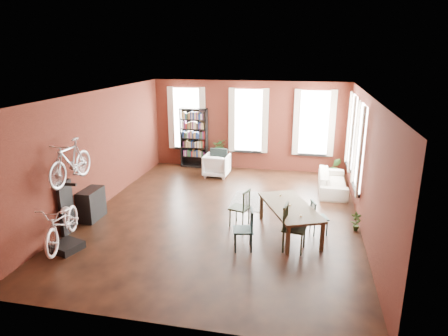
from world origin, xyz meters
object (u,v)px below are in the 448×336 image
(dining_chair_a, at_px, (243,230))
(bike_trainer, at_px, (67,247))
(dining_chair_c, at_px, (294,228))
(console_table, at_px, (92,204))
(bicycle_floor, at_px, (60,204))
(bookshelf, at_px, (194,138))
(white_armchair, at_px, (217,164))
(dining_chair_b, at_px, (240,208))
(plant_stand, at_px, (221,161))
(cream_sofa, at_px, (333,178))
(dining_table, at_px, (289,220))
(dining_chair_d, at_px, (319,218))

(dining_chair_a, relative_size, bike_trainer, 1.62)
(dining_chair_c, distance_m, bike_trainer, 5.02)
(console_table, relative_size, bicycle_floor, 0.43)
(bookshelf, relative_size, white_armchair, 2.58)
(dining_chair_b, relative_size, bicycle_floor, 0.51)
(bike_trainer, height_order, console_table, console_table)
(dining_chair_b, xyz_separation_m, bike_trainer, (-3.51, -2.07, -0.39))
(white_armchair, distance_m, plant_stand, 0.98)
(cream_sofa, height_order, plant_stand, cream_sofa)
(dining_table, xyz_separation_m, dining_chair_a, (-0.95, -1.01, 0.11))
(cream_sofa, height_order, bike_trainer, cream_sofa)
(console_table, bearing_deg, dining_chair_d, 3.17)
(bookshelf, relative_size, bike_trainer, 3.83)
(dining_chair_a, distance_m, bicycle_floor, 3.96)
(dining_table, xyz_separation_m, plant_stand, (-2.78, 5.01, -0.09))
(dining_chair_a, bearing_deg, plant_stand, -175.70)
(cream_sofa, bearing_deg, dining_chair_b, 142.33)
(white_armchair, height_order, plant_stand, white_armchair)
(dining_chair_c, height_order, bookshelf, bookshelf)
(dining_chair_d, xyz_separation_m, plant_stand, (-3.47, 4.88, -0.14))
(dining_chair_d, xyz_separation_m, bookshelf, (-4.48, 4.88, 0.69))
(dining_table, relative_size, dining_chair_a, 2.24)
(bookshelf, height_order, plant_stand, bookshelf)
(white_armchair, bearing_deg, dining_chair_b, 113.12)
(dining_chair_d, bearing_deg, bookshelf, 24.10)
(cream_sofa, relative_size, console_table, 2.60)
(bike_trainer, bearing_deg, dining_chair_d, 20.21)
(dining_chair_a, bearing_deg, dining_table, 124.05)
(dining_table, bearing_deg, bike_trainer, 177.53)
(dining_table, xyz_separation_m, dining_chair_c, (0.15, -0.83, 0.17))
(dining_chair_c, xyz_separation_m, plant_stand, (-2.93, 5.84, -0.26))
(bookshelf, distance_m, white_armchair, 1.59)
(white_armchair, distance_m, console_table, 4.85)
(white_armchair, bearing_deg, dining_chair_a, 111.38)
(dining_chair_b, relative_size, bookshelf, 0.43)
(dining_chair_b, distance_m, dining_chair_c, 1.73)
(dining_chair_a, height_order, bicycle_floor, bicycle_floor)
(dining_chair_c, distance_m, cream_sofa, 4.27)
(plant_stand, xyz_separation_m, bicycle_floor, (-1.99, -6.89, 0.82))
(dining_table, distance_m, dining_chair_a, 1.39)
(bookshelf, xyz_separation_m, bicycle_floor, (-0.98, -6.89, -0.01))
(cream_sofa, bearing_deg, bookshelf, 71.05)
(dining_chair_a, distance_m, bike_trainer, 3.91)
(cream_sofa, bearing_deg, plant_stand, 66.69)
(cream_sofa, bearing_deg, dining_table, 160.64)
(plant_stand, bearing_deg, bike_trainer, -105.93)
(cream_sofa, bearing_deg, dining_chair_d, 171.56)
(dining_chair_d, distance_m, bookshelf, 6.66)
(bike_trainer, height_order, bicycle_floor, bicycle_floor)
(dining_chair_c, xyz_separation_m, white_armchair, (-2.86, 4.88, -0.10))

